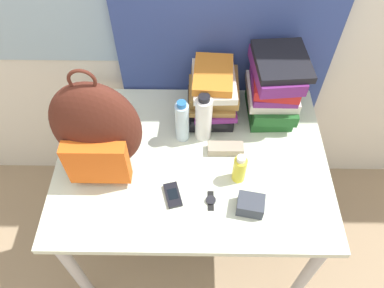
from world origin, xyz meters
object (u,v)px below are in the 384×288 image
at_px(book_stack_center, 274,87).
at_px(sunscreen_bottle, 240,169).
at_px(sports_bottle, 204,118).
at_px(camera_pouch, 251,205).
at_px(backpack, 97,131).
at_px(book_stack_left, 212,94).
at_px(wristwatch, 211,200).
at_px(cell_phone, 173,195).
at_px(sunglasses_case, 226,148).
at_px(water_bottle, 182,122).

relative_size(book_stack_center, sunscreen_bottle, 2.25).
relative_size(sports_bottle, sunscreen_bottle, 1.71).
bearing_deg(book_stack_center, camera_pouch, -104.14).
distance_m(backpack, book_stack_left, 0.53).
bearing_deg(sports_bottle, wristwatch, -84.96).
bearing_deg(sports_bottle, cell_phone, -111.31).
xyz_separation_m(sunglasses_case, wristwatch, (-0.07, -0.24, -0.01)).
xyz_separation_m(sunscreen_bottle, camera_pouch, (0.04, -0.14, -0.04)).
distance_m(sunscreen_bottle, cell_phone, 0.28).
bearing_deg(book_stack_center, sports_bottle, -155.58).
height_order(backpack, camera_pouch, backpack).
distance_m(book_stack_center, sports_bottle, 0.33).
xyz_separation_m(book_stack_left, water_bottle, (-0.13, -0.15, -0.02)).
bearing_deg(sunglasses_case, sports_bottle, 138.58).
distance_m(sports_bottle, camera_pouch, 0.41).
bearing_deg(book_stack_center, sunscreen_bottle, -114.28).
height_order(backpack, cell_phone, backpack).
xyz_separation_m(backpack, camera_pouch, (0.58, -0.20, -0.18)).
distance_m(book_stack_left, book_stack_center, 0.27).
bearing_deg(cell_phone, book_stack_left, 70.25).
height_order(sunscreen_bottle, cell_phone, sunscreen_bottle).
relative_size(book_stack_left, sunscreen_bottle, 1.99).
bearing_deg(backpack, book_stack_center, 22.62).
xyz_separation_m(book_stack_center, sunglasses_case, (-0.21, -0.22, -0.15)).
relative_size(water_bottle, sports_bottle, 0.90).
height_order(cell_phone, wristwatch, cell_phone).
height_order(book_stack_center, sunglasses_case, book_stack_center).
relative_size(water_bottle, sunglasses_case, 1.46).
xyz_separation_m(backpack, sports_bottle, (0.40, 0.16, -0.10)).
relative_size(cell_phone, wristwatch, 1.39).
bearing_deg(sunscreen_bottle, water_bottle, 137.90).
relative_size(backpack, cell_phone, 4.31).
bearing_deg(cell_phone, backpack, 151.74).
bearing_deg(book_stack_center, water_bottle, -159.31).
distance_m(book_stack_center, sunscreen_bottle, 0.40).
height_order(cell_phone, sunglasses_case, sunglasses_case).
relative_size(backpack, sunglasses_case, 3.36).
distance_m(backpack, sports_bottle, 0.44).
distance_m(backpack, sunglasses_case, 0.54).
relative_size(book_stack_left, sunglasses_case, 1.90).
height_order(sports_bottle, camera_pouch, sports_bottle).
height_order(sunscreen_bottle, sunglasses_case, sunscreen_bottle).
xyz_separation_m(backpack, sunscreen_bottle, (0.54, -0.06, -0.15)).
bearing_deg(sunscreen_bottle, camera_pouch, -75.47).
bearing_deg(cell_phone, camera_pouch, -9.74).
distance_m(sports_bottle, sunglasses_case, 0.16).
relative_size(book_stack_left, wristwatch, 3.37).
bearing_deg(sunglasses_case, book_stack_left, 104.39).
relative_size(camera_pouch, wristwatch, 1.34).
bearing_deg(book_stack_left, book_stack_center, 0.38).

